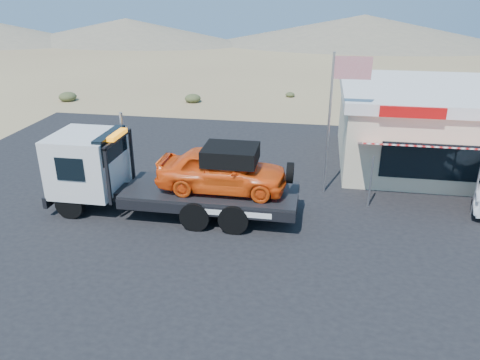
{
  "coord_description": "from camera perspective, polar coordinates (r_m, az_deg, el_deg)",
  "views": [
    {
      "loc": [
        4.23,
        -14.61,
        8.55
      ],
      "look_at": [
        1.43,
        1.72,
        1.5
      ],
      "focal_mm": 35.0,
      "sensor_mm": 36.0,
      "label": 1
    }
  ],
  "objects": [
    {
      "name": "jerky_store",
      "position": [
        25.27,
        23.85,
        6.03
      ],
      "size": [
        10.4,
        9.97,
        3.9
      ],
      "color": "beige",
      "rests_on": "asphalt_lot"
    },
    {
      "name": "asphalt_lot",
      "position": [
        19.7,
        2.26,
        -2.66
      ],
      "size": [
        32.0,
        24.0,
        0.02
      ],
      "primitive_type": "cube",
      "color": "black",
      "rests_on": "ground"
    },
    {
      "name": "ground",
      "position": [
        17.45,
        -5.63,
        -6.41
      ],
      "size": [
        120.0,
        120.0,
        0.0
      ],
      "primitive_type": "plane",
      "color": "#8F7451",
      "rests_on": "ground"
    },
    {
      "name": "distant_hills",
      "position": [
        71.45,
        -1.71,
        17.7
      ],
      "size": [
        126.0,
        48.0,
        4.2
      ],
      "color": "#726B59",
      "rests_on": "ground"
    },
    {
      "name": "tow_truck",
      "position": [
        18.36,
        -9.01,
        0.95
      ],
      "size": [
        9.61,
        2.85,
        3.21
      ],
      "color": "black",
      "rests_on": "asphalt_lot"
    },
    {
      "name": "desert_scrub",
      "position": [
        30.86,
        -25.18,
        5.34
      ],
      "size": [
        23.36,
        30.91,
        0.72
      ],
      "color": "#3F4625",
      "rests_on": "ground"
    },
    {
      "name": "flagpole",
      "position": [
        19.71,
        11.6,
        8.54
      ],
      "size": [
        1.55,
        0.1,
        6.0
      ],
      "color": "#99999E",
      "rests_on": "asphalt_lot"
    }
  ]
}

